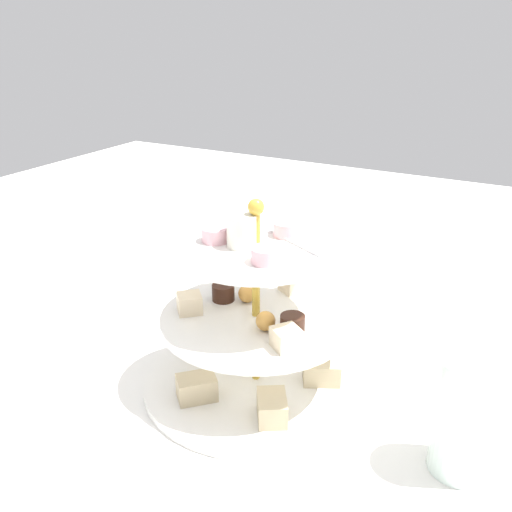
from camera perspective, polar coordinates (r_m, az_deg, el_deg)
ground_plane at (r=0.79m, az=-0.00°, el=-12.43°), size 2.40×2.40×0.00m
tiered_serving_stand at (r=0.75m, az=-0.04°, el=-7.57°), size 0.30×0.30×0.26m
water_glass_tall_right at (r=0.67m, az=19.96°, el=-14.60°), size 0.07×0.07×0.13m
water_glass_short_left at (r=1.01m, az=-3.90°, el=-2.07°), size 0.06×0.06×0.08m
teacup_with_saucer at (r=1.02m, az=4.48°, el=-2.50°), size 0.09×0.09×0.05m
butter_knife_right at (r=0.96m, az=17.21°, el=-6.71°), size 0.16×0.09×0.00m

